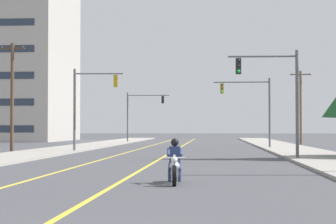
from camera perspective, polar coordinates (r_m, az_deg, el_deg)
The scene contains 11 objects.
lane_stripe_center at distance 52.91m, azimuth 0.92°, elevation -3.47°, with size 0.16×100.00×0.01m, color yellow.
lane_stripe_left at distance 53.19m, azimuth -2.57°, elevation -3.46°, with size 0.16×100.00×0.01m, color yellow.
sidewalk_kerb_right at distance 48.24m, azimuth 11.87°, elevation -3.54°, with size 4.40×110.00×0.14m, color #9E998E.
sidewalk_kerb_left at distance 49.33m, azimuth -9.97°, elevation -3.51°, with size 4.40×110.00×0.14m, color #9E998E.
motorcycle_with_rider at distance 19.60m, azimuth 0.63°, elevation -5.06°, with size 0.70×2.19×1.46m.
traffic_signal_near_right at distance 34.69m, azimuth 10.26°, elevation 2.20°, with size 3.96×0.45×6.20m.
traffic_signal_near_left at distance 45.40m, azimuth -7.52°, elevation 1.30°, with size 3.69×0.53×6.20m.
traffic_signal_mid_right at distance 53.67m, azimuth 8.02°, elevation 0.95°, with size 4.98×0.37×6.20m.
traffic_signal_mid_left at distance 74.84m, azimuth -2.68°, elevation 0.25°, with size 5.23×0.37×6.20m.
utility_pole_left_near at distance 47.08m, azimuth -14.45°, elevation 1.56°, with size 1.92×0.26×8.22m.
utility_pole_right_far at distance 67.38m, azimuth 12.37°, elevation 0.58°, with size 2.28×0.26×8.04m.
Camera 1 is at (2.88, -7.79, 1.80)m, focal length 64.79 mm.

